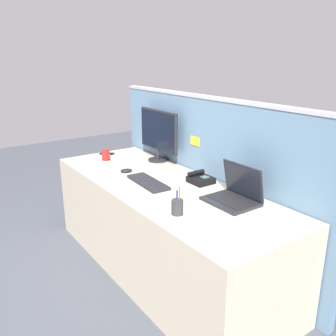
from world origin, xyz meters
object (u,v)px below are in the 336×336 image
at_px(computer_mouse_right_hand, 126,171).
at_px(cell_phone_black_slab, 107,154).
at_px(pen_cup, 177,207).
at_px(coffee_mug, 106,155).
at_px(cell_phone_white_slab, 236,232).
at_px(laptop, 236,193).
at_px(desktop_monitor, 158,133).
at_px(desk_phone, 200,179).
at_px(keyboard_main, 148,182).

distance_m(computer_mouse_right_hand, cell_phone_black_slab, 0.63).
bearing_deg(pen_cup, cell_phone_black_slab, 170.03).
bearing_deg(coffee_mug, cell_phone_white_slab, -1.78).
distance_m(laptop, cell_phone_black_slab, 1.60).
xyz_separation_m(pen_cup, coffee_mug, (-1.34, 0.17, -0.00)).
bearing_deg(cell_phone_black_slab, desktop_monitor, 75.08).
distance_m(laptop, desk_phone, 0.43).
relative_size(laptop, computer_mouse_right_hand, 3.35).
height_order(computer_mouse_right_hand, pen_cup, pen_cup).
distance_m(desk_phone, computer_mouse_right_hand, 0.64).
distance_m(pen_cup, cell_phone_black_slab, 1.56).
distance_m(desktop_monitor, laptop, 1.13).
distance_m(desk_phone, cell_phone_black_slab, 1.19).
xyz_separation_m(laptop, computer_mouse_right_hand, (-0.97, -0.29, -0.05)).
distance_m(desktop_monitor, coffee_mug, 0.53).
height_order(keyboard_main, coffee_mug, coffee_mug).
xyz_separation_m(laptop, desk_phone, (-0.42, 0.05, -0.03)).
distance_m(cell_phone_black_slab, cell_phone_white_slab, 1.92).
xyz_separation_m(cell_phone_black_slab, cell_phone_white_slab, (1.92, -0.15, 0.00)).
xyz_separation_m(desktop_monitor, laptop, (1.11, -0.12, -0.20)).
distance_m(desk_phone, keyboard_main, 0.40).
height_order(laptop, cell_phone_black_slab, laptop).
bearing_deg(pen_cup, computer_mouse_right_hand, 171.05).
distance_m(keyboard_main, computer_mouse_right_hand, 0.34).
xyz_separation_m(keyboard_main, computer_mouse_right_hand, (-0.34, -0.00, 0.01)).
bearing_deg(laptop, keyboard_main, -155.25).
distance_m(desktop_monitor, pen_cup, 1.21).
bearing_deg(pen_cup, keyboard_main, 165.72).
xyz_separation_m(desktop_monitor, desk_phone, (0.68, -0.07, -0.23)).
distance_m(desktop_monitor, desk_phone, 0.73).
height_order(computer_mouse_right_hand, coffee_mug, coffee_mug).
bearing_deg(cell_phone_black_slab, cell_phone_white_slab, 39.52).
bearing_deg(keyboard_main, desktop_monitor, 142.19).
relative_size(laptop, pen_cup, 1.87).
xyz_separation_m(pen_cup, cell_phone_white_slab, (0.38, 0.12, -0.04)).
bearing_deg(laptop, desktop_monitor, 173.72).
height_order(desktop_monitor, desk_phone, desktop_monitor).
bearing_deg(desktop_monitor, cell_phone_white_slab, -17.22).
height_order(pen_cup, cell_phone_black_slab, pen_cup).
relative_size(pen_cup, cell_phone_white_slab, 1.21).
bearing_deg(desk_phone, keyboard_main, -121.21).
xyz_separation_m(desk_phone, pen_cup, (0.36, -0.49, 0.02)).
xyz_separation_m(keyboard_main, cell_phone_black_slab, (-0.96, 0.12, -0.01)).
bearing_deg(cell_phone_black_slab, laptop, 50.15).
bearing_deg(keyboard_main, cell_phone_black_slab, 175.86).
relative_size(laptop, desk_phone, 1.96).
relative_size(desk_phone, computer_mouse_right_hand, 1.71).
distance_m(laptop, cell_phone_white_slab, 0.46).
bearing_deg(laptop, cell_phone_black_slab, -173.97).
xyz_separation_m(desktop_monitor, coffee_mug, (-0.30, -0.39, -0.21)).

